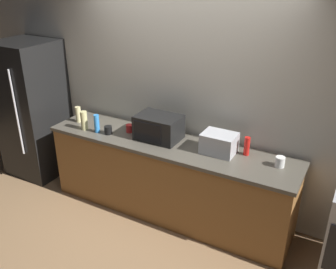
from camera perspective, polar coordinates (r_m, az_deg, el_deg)
name	(u,v)px	position (r m, az deg, el deg)	size (l,w,h in m)	color
ground_plane	(150,230)	(4.19, -2.75, -14.58)	(8.00, 8.00, 0.00)	#93704C
back_wall	(186,93)	(4.15, 2.77, 6.48)	(6.40, 0.10, 2.70)	beige
counter_run	(168,178)	(4.20, 0.00, -6.79)	(2.84, 0.64, 0.90)	brown
refrigerator	(33,110)	(5.22, -20.13, 3.63)	(0.72, 0.73, 1.80)	black
microwave	(159,127)	(4.03, -1.45, 1.12)	(0.48, 0.35, 0.27)	black
toaster_oven	(219,143)	(3.78, 7.89, -1.34)	(0.34, 0.26, 0.21)	#B7BABF
bottle_hot_sauce	(247,146)	(3.78, 12.08, -1.77)	(0.06, 0.06, 0.19)	red
bottle_vinegar	(84,120)	(4.38, -12.83, 2.13)	(0.08, 0.08, 0.22)	beige
bottle_hand_soap	(78,114)	(4.61, -13.68, 3.04)	(0.07, 0.07, 0.19)	beige
bottle_spray_cleaner	(97,124)	(4.28, -10.95, 1.67)	(0.06, 0.06, 0.21)	#338CE5
mug_black	(108,130)	(4.23, -9.22, 0.68)	(0.09, 0.09, 0.09)	black
mug_white	(280,162)	(3.67, 16.91, -4.06)	(0.09, 0.09, 0.10)	white
mug_red	(130,128)	(4.25, -5.96, 0.95)	(0.08, 0.08, 0.09)	red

